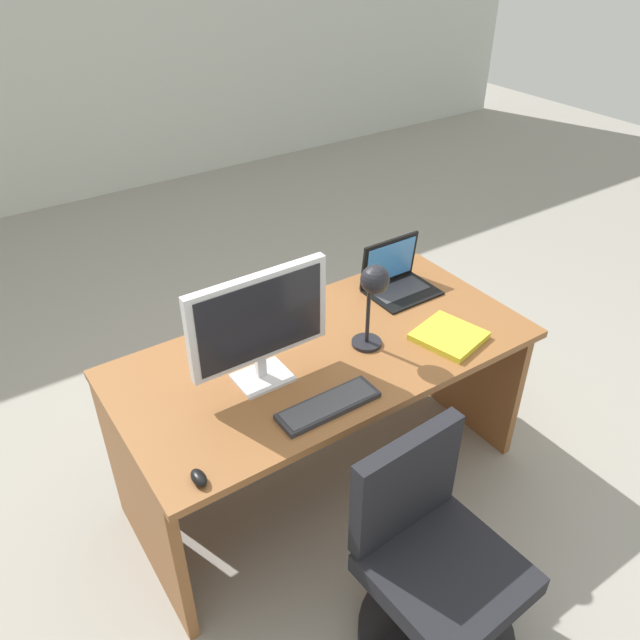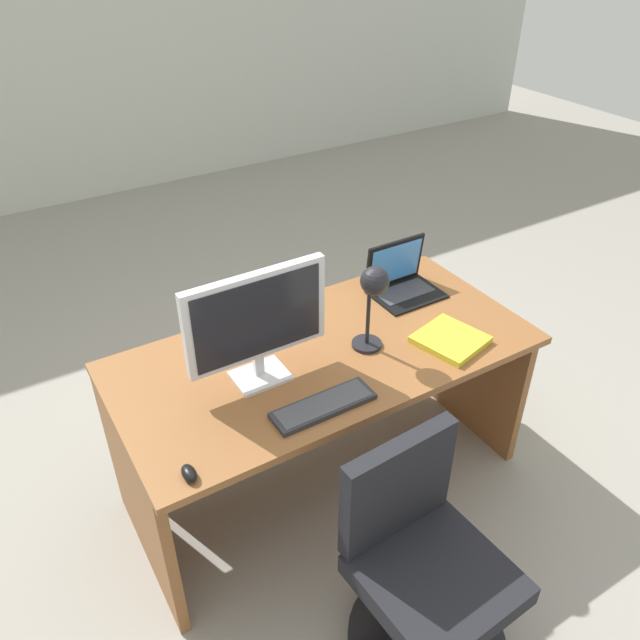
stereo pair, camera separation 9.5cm
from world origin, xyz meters
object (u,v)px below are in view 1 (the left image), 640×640
at_px(book, 449,336).
at_px(office_chair, 432,571).
at_px(keyboard, 328,405).
at_px(laptop, 395,274).
at_px(monitor, 259,322).
at_px(desk_lamp, 373,290).
at_px(desk, 318,386).
at_px(mouse, 199,478).

relative_size(book, office_chair, 0.36).
xyz_separation_m(keyboard, office_chair, (0.09, -0.50, -0.43)).
bearing_deg(office_chair, laptop, 58.16).
bearing_deg(book, office_chair, -134.13).
xyz_separation_m(monitor, desk_lamp, (0.45, -0.07, 0.01)).
height_order(keyboard, office_chair, office_chair).
relative_size(desk, office_chair, 2.05).
height_order(monitor, laptop, monitor).
height_order(laptop, mouse, laptop).
relative_size(desk, keyboard, 4.40).
relative_size(monitor, office_chair, 0.66).
xyz_separation_m(desk, desk_lamp, (0.16, -0.14, 0.49)).
bearing_deg(book, keyboard, -174.01).
height_order(monitor, desk_lamp, monitor).
distance_m(desk, mouse, 0.84).
height_order(laptop, keyboard, laptop).
relative_size(mouse, office_chair, 0.10).
bearing_deg(desk, office_chair, -96.31).
bearing_deg(monitor, office_chair, -75.17).
height_order(book, office_chair, office_chair).
distance_m(monitor, book, 0.81).
bearing_deg(monitor, desk_lamp, -8.47).
relative_size(desk, book, 5.64).
relative_size(monitor, book, 1.82).
relative_size(laptop, desk_lamp, 0.82).
bearing_deg(laptop, desk, -162.67).
bearing_deg(office_chair, book, 45.87).
bearing_deg(laptop, book, -99.45).
bearing_deg(laptop, monitor, -164.07).
bearing_deg(desk, laptop, 17.33).
xyz_separation_m(desk, laptop, (0.53, 0.16, 0.29)).
height_order(laptop, desk_lamp, desk_lamp).
xyz_separation_m(desk, mouse, (-0.70, -0.39, 0.24)).
xyz_separation_m(monitor, keyboard, (0.11, -0.27, -0.25)).
height_order(monitor, keyboard, monitor).
bearing_deg(laptop, office_chair, -121.84).
distance_m(desk, laptop, 0.62).
distance_m(desk, office_chair, 0.86).
distance_m(monitor, laptop, 0.87).
distance_m(mouse, office_chair, 0.87).
xyz_separation_m(book, office_chair, (-0.55, -0.56, -0.43)).
height_order(keyboard, book, book).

